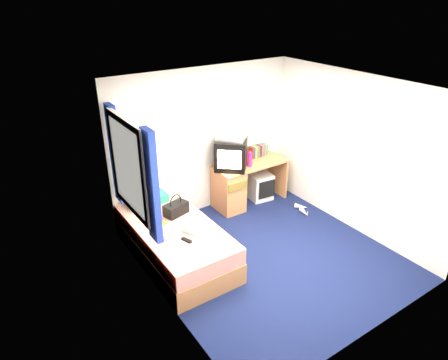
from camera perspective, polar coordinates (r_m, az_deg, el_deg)
ground at (r=5.82m, az=6.26°, el=-10.73°), size 3.40×3.40×0.00m
room_shell at (r=5.09m, az=7.04°, el=2.49°), size 3.40×3.40×3.40m
bed at (r=5.65m, az=-6.98°, el=-8.72°), size 1.01×2.00×0.54m
pillow at (r=6.08m, az=-11.01°, el=-2.63°), size 0.58×0.39×0.12m
desk at (r=6.82m, az=1.77°, el=-0.70°), size 1.30×0.55×0.75m
storage_cube at (r=7.18m, az=5.13°, el=-0.88°), size 0.42×0.42×0.47m
crt_tv at (r=6.51m, az=1.01°, el=3.71°), size 0.68×0.68×0.50m
vcr at (r=6.41m, az=1.03°, el=6.14°), size 0.54×0.55×0.09m
book_row at (r=7.08m, az=4.91°, el=4.19°), size 0.34×0.13×0.20m
picture_frame at (r=7.17m, az=5.70°, el=4.19°), size 0.03×0.12×0.14m
pink_water_bottle at (r=6.64m, az=3.71°, el=2.91°), size 0.09×0.09×0.24m
aerosol_can at (r=6.72m, az=2.98°, el=3.02°), size 0.06×0.06×0.20m
handbag at (r=5.69m, az=-6.88°, el=-4.06°), size 0.38×0.27×0.31m
towel at (r=5.35m, az=-3.81°, el=-6.58°), size 0.39×0.36×0.10m
magazine at (r=5.57m, az=-9.83°, el=-6.03°), size 0.28×0.32×0.01m
water_bottle at (r=5.24m, az=-7.72°, el=-7.78°), size 0.21×0.12×0.07m
colour_swatch_fan at (r=5.21m, az=-3.73°, el=-8.16°), size 0.22×0.16×0.01m
remote_control at (r=5.16m, az=-5.36°, el=-8.56°), size 0.10×0.17×0.02m
window_assembly at (r=5.10m, az=-13.18°, el=1.60°), size 0.11×1.42×1.40m
white_heels at (r=6.94m, az=11.17°, el=-4.14°), size 0.27×0.40×0.09m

